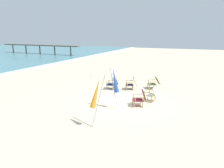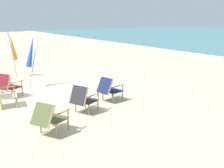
{
  "view_description": "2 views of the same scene",
  "coord_description": "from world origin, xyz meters",
  "px_view_note": "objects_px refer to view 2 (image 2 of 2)",
  "views": [
    {
      "loc": [
        -9.7,
        -3.51,
        3.57
      ],
      "look_at": [
        0.94,
        1.12,
        0.6
      ],
      "focal_mm": 32.0,
      "sensor_mm": 36.0,
      "label": 1
    },
    {
      "loc": [
        8.41,
        -3.01,
        2.63
      ],
      "look_at": [
        1.76,
        1.64,
        0.53
      ],
      "focal_mm": 42.0,
      "sensor_mm": 36.0,
      "label": 2
    }
  ],
  "objects_px": {
    "beach_chair_back_left": "(109,89)",
    "umbrella_furled_orange": "(13,47)",
    "beach_chair_far_center": "(8,85)",
    "umbrella_furled_blue": "(31,52)",
    "beach_chair_mid_center": "(2,94)",
    "beach_chair_front_left": "(83,98)",
    "beach_chair_back_right": "(49,117)"
  },
  "relations": [
    {
      "from": "beach_chair_back_left",
      "to": "umbrella_furled_orange",
      "type": "distance_m",
      "value": 5.43
    },
    {
      "from": "beach_chair_far_center",
      "to": "umbrella_furled_blue",
      "type": "bearing_deg",
      "value": 124.27
    },
    {
      "from": "umbrella_furled_orange",
      "to": "beach_chair_mid_center",
      "type": "bearing_deg",
      "value": -19.94
    },
    {
      "from": "umbrella_furled_blue",
      "to": "beach_chair_far_center",
      "type": "bearing_deg",
      "value": -55.73
    },
    {
      "from": "beach_chair_far_center",
      "to": "beach_chair_back_left",
      "type": "xyz_separation_m",
      "value": [
        2.27,
        2.5,
        -0.01
      ]
    },
    {
      "from": "beach_chair_front_left",
      "to": "beach_chair_back_left",
      "type": "relative_size",
      "value": 1.05
    },
    {
      "from": "beach_chair_mid_center",
      "to": "umbrella_furled_orange",
      "type": "height_order",
      "value": "umbrella_furled_orange"
    },
    {
      "from": "beach_chair_far_center",
      "to": "umbrella_furled_orange",
      "type": "xyz_separation_m",
      "value": [
        -2.86,
        0.98,
        0.91
      ]
    },
    {
      "from": "beach_chair_front_left",
      "to": "umbrella_furled_orange",
      "type": "height_order",
      "value": "umbrella_furled_orange"
    },
    {
      "from": "beach_chair_mid_center",
      "to": "umbrella_furled_blue",
      "type": "bearing_deg",
      "value": 138.45
    },
    {
      "from": "beach_chair_back_right",
      "to": "umbrella_furled_orange",
      "type": "height_order",
      "value": "umbrella_furled_orange"
    },
    {
      "from": "umbrella_furled_orange",
      "to": "beach_chair_far_center",
      "type": "bearing_deg",
      "value": -18.9
    },
    {
      "from": "beach_chair_front_left",
      "to": "beach_chair_back_right",
      "type": "bearing_deg",
      "value": -59.31
    },
    {
      "from": "beach_chair_far_center",
      "to": "beach_chair_back_left",
      "type": "bearing_deg",
      "value": 47.74
    },
    {
      "from": "beach_chair_mid_center",
      "to": "umbrella_furled_blue",
      "type": "xyz_separation_m",
      "value": [
        -1.68,
        1.49,
        0.93
      ]
    },
    {
      "from": "beach_chair_mid_center",
      "to": "umbrella_furled_blue",
      "type": "relative_size",
      "value": 0.39
    },
    {
      "from": "beach_chair_back_right",
      "to": "umbrella_furled_blue",
      "type": "distance_m",
      "value": 4.45
    },
    {
      "from": "beach_chair_far_center",
      "to": "umbrella_furled_blue",
      "type": "distance_m",
      "value": 1.61
    },
    {
      "from": "beach_chair_back_right",
      "to": "beach_chair_far_center",
      "type": "xyz_separation_m",
      "value": [
        -3.48,
        -0.03,
        0.01
      ]
    },
    {
      "from": "umbrella_furled_orange",
      "to": "beach_chair_back_left",
      "type": "bearing_deg",
      "value": 16.53
    },
    {
      "from": "beach_chair_front_left",
      "to": "beach_chair_back_left",
      "type": "distance_m",
      "value": 1.24
    },
    {
      "from": "beach_chair_mid_center",
      "to": "beach_chair_back_left",
      "type": "bearing_deg",
      "value": 65.24
    },
    {
      "from": "beach_chair_back_right",
      "to": "beach_chair_front_left",
      "type": "distance_m",
      "value": 1.52
    },
    {
      "from": "beach_chair_back_right",
      "to": "beach_chair_front_left",
      "type": "bearing_deg",
      "value": 120.69
    },
    {
      "from": "beach_chair_far_center",
      "to": "umbrella_furled_blue",
      "type": "relative_size",
      "value": 0.41
    },
    {
      "from": "beach_chair_front_left",
      "to": "beach_chair_mid_center",
      "type": "height_order",
      "value": "beach_chair_front_left"
    },
    {
      "from": "beach_chair_mid_center",
      "to": "beach_chair_back_left",
      "type": "distance_m",
      "value": 3.19
    },
    {
      "from": "beach_chair_front_left",
      "to": "umbrella_furled_blue",
      "type": "distance_m",
      "value": 3.58
    },
    {
      "from": "beach_chair_far_center",
      "to": "umbrella_furled_blue",
      "type": "height_order",
      "value": "umbrella_furled_blue"
    },
    {
      "from": "beach_chair_front_left",
      "to": "umbrella_furled_orange",
      "type": "distance_m",
      "value": 5.65
    },
    {
      "from": "beach_chair_back_left",
      "to": "beach_chair_front_left",
      "type": "bearing_deg",
      "value": -69.65
    },
    {
      "from": "umbrella_furled_blue",
      "to": "beach_chair_front_left",
      "type": "bearing_deg",
      "value": 4.08
    }
  ]
}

